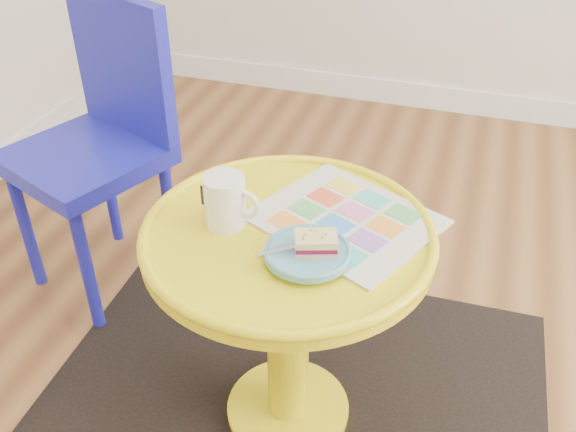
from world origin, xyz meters
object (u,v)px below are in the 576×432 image
(chair, at_px, (102,132))
(mug, at_px, (226,200))
(plate, at_px, (308,253))
(side_table, at_px, (288,291))
(newspaper, at_px, (345,219))

(chair, bearing_deg, mug, -13.70)
(plate, bearing_deg, mug, 161.24)
(side_table, height_order, plate, plate)
(plate, bearing_deg, chair, 148.06)
(side_table, relative_size, newspaper, 1.75)
(side_table, xyz_separation_m, newspaper, (0.10, 0.08, 0.17))
(chair, distance_m, newspaper, 0.87)
(plate, bearing_deg, side_table, 129.55)
(mug, height_order, plate, mug)
(chair, height_order, mug, chair)
(newspaper, xyz_separation_m, mug, (-0.24, -0.09, 0.06))
(newspaper, xyz_separation_m, plate, (-0.04, -0.16, 0.01))
(chair, bearing_deg, side_table, -7.49)
(side_table, distance_m, chair, 0.81)
(side_table, bearing_deg, mug, -174.43)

